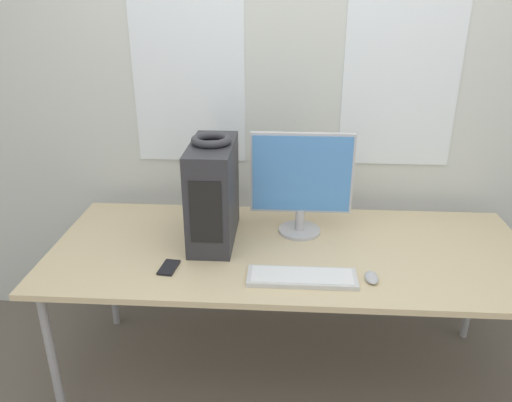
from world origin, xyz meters
TOP-DOWN VIEW (x-y plane):
  - wall_back at (0.00, 1.06)m, footprint 8.00×0.07m
  - desk at (0.00, 0.46)m, footprint 2.24×0.93m
  - pc_tower at (-0.37, 0.54)m, footprint 0.20×0.45m
  - headphones at (-0.37, 0.54)m, footprint 0.18×0.18m
  - monitor_main at (0.05, 0.63)m, footprint 0.49×0.21m
  - keyboard at (0.05, 0.19)m, footprint 0.46×0.15m
  - mouse at (0.34, 0.20)m, footprint 0.06×0.10m
  - cell_phone at (-0.53, 0.24)m, footprint 0.08×0.13m

SIDE VIEW (x-z plane):
  - desk at x=0.00m, z-range 0.34..1.10m
  - cell_phone at x=-0.53m, z-range 0.76..0.77m
  - keyboard at x=0.05m, z-range 0.76..0.79m
  - mouse at x=0.34m, z-range 0.76..0.79m
  - pc_tower at x=-0.37m, z-range 0.76..1.24m
  - monitor_main at x=0.05m, z-range 0.78..1.29m
  - headphones at x=-0.37m, z-range 1.24..1.28m
  - wall_back at x=0.00m, z-range 0.00..2.70m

